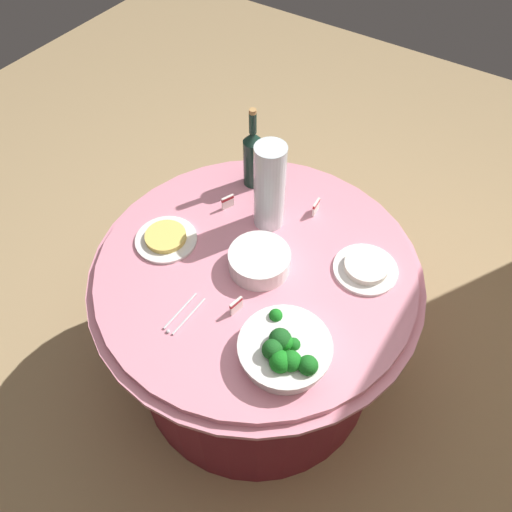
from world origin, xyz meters
name	(u,v)px	position (x,y,z in m)	size (l,w,h in m)	color
ground_plane	(256,365)	(0.00, 0.00, 0.00)	(6.00, 6.00, 0.00)	tan
buffet_table	(256,321)	(0.00, 0.00, 0.38)	(1.16, 1.16, 0.74)	maroon
broccoli_bowl	(285,350)	(0.25, 0.26, 0.78)	(0.28, 0.28, 0.11)	white
plate_stack	(259,261)	(0.00, 0.01, 0.78)	(0.21, 0.21, 0.07)	white
wine_bottle	(253,157)	(-0.34, -0.24, 0.87)	(0.07, 0.07, 0.34)	#173327
decorative_fruit_vase	(270,189)	(-0.20, -0.07, 0.90)	(0.11, 0.11, 0.34)	silver
serving_tongs	(183,315)	(0.30, -0.08, 0.74)	(0.17, 0.05, 0.01)	silver
food_plate_noodles	(166,238)	(0.08, -0.33, 0.75)	(0.22, 0.22, 0.03)	white
food_plate_rice	(366,268)	(-0.19, 0.32, 0.75)	(0.22, 0.22, 0.04)	white
label_placard_front	(228,201)	(-0.17, -0.24, 0.77)	(0.05, 0.03, 0.05)	white
label_placard_mid	(236,305)	(0.19, 0.05, 0.77)	(0.05, 0.02, 0.05)	white
label_placard_rear	(316,206)	(-0.33, 0.05, 0.77)	(0.05, 0.01, 0.05)	white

